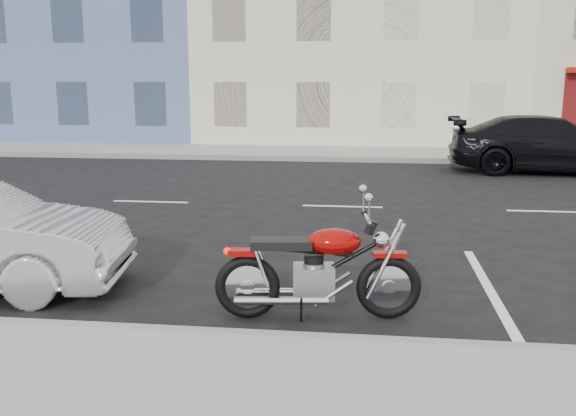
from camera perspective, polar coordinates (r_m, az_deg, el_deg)
name	(u,v)px	position (r m, az deg, el deg)	size (l,w,h in m)	color
ground	(444,209)	(13.03, 13.68, -0.09)	(120.00, 120.00, 0.00)	black
sidewalk_far	(265,152)	(21.81, -2.10, 4.99)	(80.00, 3.40, 0.15)	gray
curb_near	(15,327)	(7.11, -23.12, -9.73)	(80.00, 0.12, 0.16)	gray
curb_far	(256,158)	(20.14, -2.88, 4.46)	(80.00, 0.12, 0.16)	gray
bldg_cream	(360,2)	(29.17, 6.46, 17.74)	(12.00, 12.00, 11.50)	beige
motorcycle	(392,273)	(6.93, 9.21, -5.74)	(2.20, 0.73, 1.11)	black
car_far	(549,144)	(18.86, 22.20, 5.26)	(2.16, 5.32, 1.54)	black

